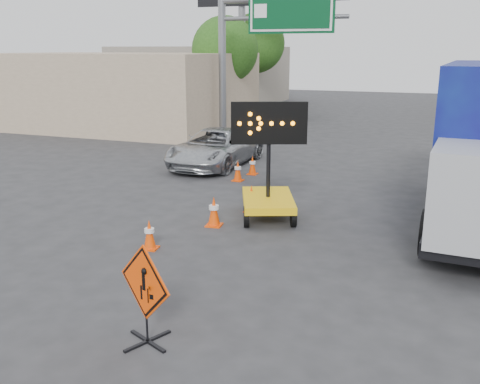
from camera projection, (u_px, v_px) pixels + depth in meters
The scene contains 14 objects.
ground at pixel (164, 333), 8.22m from camera, with size 100.00×100.00×0.00m, color #2D2D30.
storefront_left_near at pixel (115, 89), 30.56m from camera, with size 14.00×10.00×4.00m, color tan.
storefront_left_far at pixel (202, 75), 43.49m from camera, with size 12.00×10.00×4.40m, color gray.
highway_gantry at pixel (263, 30), 24.64m from camera, with size 6.18×0.38×6.90m.
tree_left_near at pixel (225, 50), 29.75m from camera, with size 3.71×3.71×6.03m.
tree_left_far at pixel (255, 43), 37.20m from camera, with size 4.10×4.10×6.66m.
construction_sign at pixel (145, 292), 7.75m from camera, with size 1.08×0.78×1.55m.
arrow_board at pixel (268, 193), 13.68m from camera, with size 1.95×2.41×2.99m.
pickup_truck at pixel (216, 147), 19.89m from camera, with size 2.26×4.89×1.36m, color #B2B5BA.
cone_a at pixel (149, 234), 11.61m from camera, with size 0.38×0.38×0.67m.
cone_b at pixel (214, 211), 13.12m from camera, with size 0.42×0.42×0.75m.
cone_c at pixel (251, 198), 14.30m from camera, with size 0.40×0.40×0.73m.
cone_d at pixel (238, 171), 17.64m from camera, with size 0.36×0.36×0.68m.
cone_e at pixel (252, 165), 18.55m from camera, with size 0.34×0.34×0.65m.
Camera 1 is at (3.72, -6.48, 4.23)m, focal length 40.00 mm.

